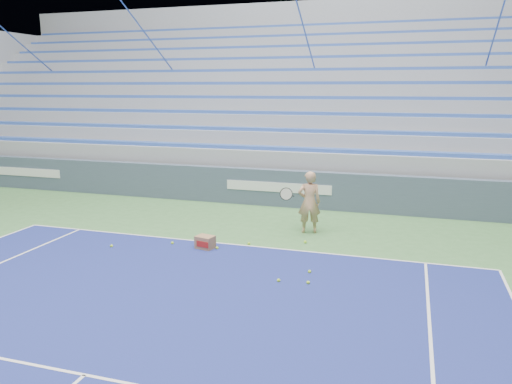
# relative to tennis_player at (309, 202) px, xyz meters

# --- Properties ---
(sponsor_barrier) EXTENTS (30.00, 0.32, 1.10)m
(sponsor_barrier) POSITION_rel_tennis_player_xyz_m (-1.40, 2.52, -0.22)
(sponsor_barrier) COLOR #404E61
(sponsor_barrier) RESTS_ON ground
(bleachers) EXTENTS (31.00, 9.15, 7.30)m
(bleachers) POSITION_rel_tennis_player_xyz_m (-1.40, 8.24, 1.59)
(bleachers) COLOR #989BA1
(bleachers) RESTS_ON ground
(tennis_player) EXTENTS (0.93, 0.87, 1.53)m
(tennis_player) POSITION_rel_tennis_player_xyz_m (0.00, 0.00, 0.00)
(tennis_player) COLOR tan
(tennis_player) RESTS_ON ground
(ball_box) EXTENTS (0.44, 0.38, 0.29)m
(ball_box) POSITION_rel_tennis_player_xyz_m (-1.93, -1.92, -0.62)
(ball_box) COLOR #916846
(ball_box) RESTS_ON ground
(tennis_ball_0) EXTENTS (0.07, 0.07, 0.07)m
(tennis_ball_0) POSITION_rel_tennis_player_xyz_m (0.10, -0.87, -0.73)
(tennis_ball_0) COLOR #AEE42E
(tennis_ball_0) RESTS_ON ground
(tennis_ball_1) EXTENTS (0.07, 0.07, 0.07)m
(tennis_ball_1) POSITION_rel_tennis_player_xyz_m (-2.76, -1.85, -0.73)
(tennis_ball_1) COLOR #AEE42E
(tennis_ball_1) RESTS_ON ground
(tennis_ball_2) EXTENTS (0.07, 0.07, 0.07)m
(tennis_ball_2) POSITION_rel_tennis_player_xyz_m (0.57, -2.70, -0.73)
(tennis_ball_2) COLOR #AEE42E
(tennis_ball_2) RESTS_ON ground
(tennis_ball_3) EXTENTS (0.07, 0.07, 0.07)m
(tennis_ball_3) POSITION_rel_tennis_player_xyz_m (0.12, -3.31, -0.73)
(tennis_ball_3) COLOR #AEE42E
(tennis_ball_3) RESTS_ON ground
(tennis_ball_4) EXTENTS (0.07, 0.07, 0.07)m
(tennis_ball_4) POSITION_rel_tennis_player_xyz_m (-1.09, -1.38, -0.73)
(tennis_ball_4) COLOR #AEE42E
(tennis_ball_4) RESTS_ON ground
(tennis_ball_5) EXTENTS (0.07, 0.07, 0.07)m
(tennis_ball_5) POSITION_rel_tennis_player_xyz_m (-3.96, -2.46, -0.73)
(tennis_ball_5) COLOR #AEE42E
(tennis_ball_5) RESTS_ON ground
(tennis_ball_6) EXTENTS (0.07, 0.07, 0.07)m
(tennis_ball_6) POSITION_rel_tennis_player_xyz_m (-1.66, -1.89, -0.73)
(tennis_ball_6) COLOR #AEE42E
(tennis_ball_6) RESTS_ON ground
(tennis_ball_7) EXTENTS (0.07, 0.07, 0.07)m
(tennis_ball_7) POSITION_rel_tennis_player_xyz_m (0.65, -3.25, -0.73)
(tennis_ball_7) COLOR #AEE42E
(tennis_ball_7) RESTS_ON ground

